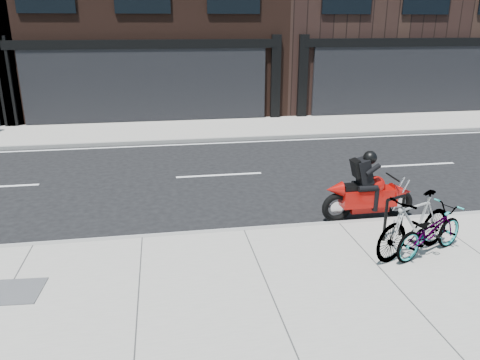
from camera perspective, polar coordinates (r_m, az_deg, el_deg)
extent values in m
plane|color=black|center=(11.26, -1.28, -2.53)|extent=(120.00, 120.00, 0.00)
cube|color=gray|center=(6.88, 5.10, -17.00)|extent=(60.00, 6.00, 0.13)
cube|color=gray|center=(18.63, -4.80, 6.18)|extent=(60.00, 3.50, 0.13)
cylinder|color=black|center=(9.21, 17.29, -4.74)|extent=(0.06, 0.06, 0.82)
cylinder|color=black|center=(9.54, 19.12, -4.13)|extent=(0.06, 0.06, 0.82)
cylinder|color=black|center=(9.23, 18.48, -2.09)|extent=(0.44, 0.22, 0.06)
imported|color=gray|center=(8.94, 22.11, -5.81)|extent=(1.78, 1.20, 0.89)
imported|color=gray|center=(8.80, 20.53, -5.09)|extent=(1.96, 1.23, 1.14)
torus|color=black|center=(10.78, 18.72, -2.72)|extent=(0.66, 0.14, 0.66)
torus|color=black|center=(10.20, 11.69, -3.31)|extent=(0.66, 0.14, 0.66)
cube|color=#900A06|center=(10.40, 15.35, -2.00)|extent=(1.20, 0.38, 0.38)
cone|color=#900A06|center=(10.71, 19.05, -1.42)|extent=(0.45, 0.44, 0.44)
sphere|color=#900A06|center=(10.38, 16.22, -0.60)|extent=(0.40, 0.40, 0.40)
cube|color=black|center=(10.20, 13.94, -0.85)|extent=(0.55, 0.28, 0.12)
cylinder|color=silver|center=(10.42, 12.10, -2.99)|extent=(0.55, 0.09, 0.09)
cube|color=black|center=(10.15, 14.81, 0.99)|extent=(0.39, 0.36, 0.59)
cube|color=black|center=(10.06, 14.02, 1.38)|extent=(0.23, 0.30, 0.40)
sphere|color=black|center=(10.12, 15.56, 2.64)|extent=(0.29, 0.29, 0.29)
cube|color=#555558|center=(8.16, -25.59, -12.15)|extent=(0.80, 0.80, 0.02)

